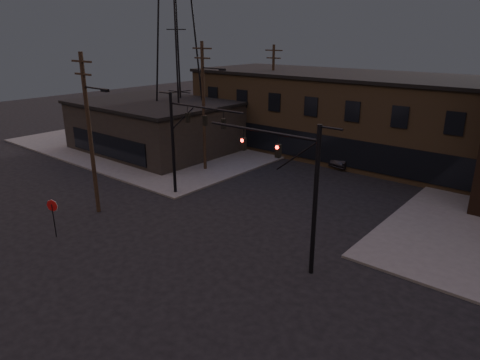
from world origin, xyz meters
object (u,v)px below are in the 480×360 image
object	(u,v)px
traffic_signal_near	(297,181)
car_crossing	(352,157)
traffic_signal_far	(184,134)
stop_sign	(53,210)

from	to	relation	value
traffic_signal_near	car_crossing	distance (m)	20.95
traffic_signal_near	traffic_signal_far	distance (m)	12.57
traffic_signal_far	stop_sign	size ratio (longest dim) A/B	3.23
traffic_signal_near	stop_sign	size ratio (longest dim) A/B	3.23
traffic_signal_far	traffic_signal_near	bearing A→B (deg)	-16.17
traffic_signal_near	traffic_signal_far	bearing A→B (deg)	163.83
car_crossing	stop_sign	bearing A→B (deg)	-96.60
traffic_signal_far	stop_sign	bearing A→B (deg)	-97.32
traffic_signal_near	car_crossing	size ratio (longest dim) A/B	1.60
car_crossing	traffic_signal_far	bearing A→B (deg)	-101.45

